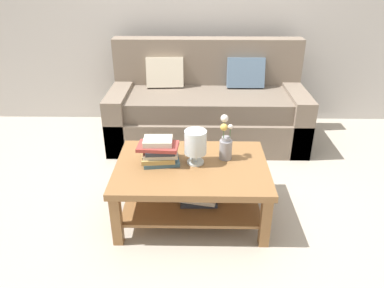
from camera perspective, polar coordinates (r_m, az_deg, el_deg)
ground_plane at (r=3.29m, az=1.73°, el=-6.67°), size 10.00×10.00×0.00m
back_wall at (r=4.41m, az=1.77°, el=20.81°), size 6.40×0.12×2.70m
couch at (r=4.02m, az=2.38°, el=5.67°), size 2.07×0.90×1.06m
coffee_table at (r=2.79m, az=0.00°, el=-5.52°), size 1.14×0.81×0.45m
book_stack_main at (r=2.73m, az=-5.13°, el=-1.17°), size 0.32×0.25×0.20m
glass_hurricane_vase at (r=2.68m, az=0.55°, el=0.09°), size 0.17×0.17×0.26m
flower_pitcher at (r=2.77m, az=5.27°, el=0.10°), size 0.10×0.11×0.35m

